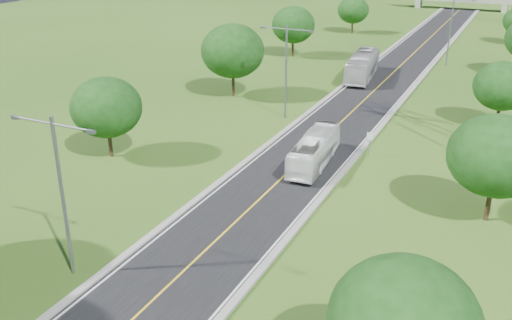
% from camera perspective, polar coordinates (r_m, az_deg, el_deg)
% --- Properties ---
extents(ground, '(260.00, 260.00, 0.00)m').
position_cam_1_polar(ground, '(74.32, 11.78, 6.82)').
color(ground, '#294C15').
rests_on(ground, ground).
extents(road, '(8.00, 150.00, 0.06)m').
position_cam_1_polar(road, '(79.96, 12.89, 7.86)').
color(road, black).
rests_on(road, ground).
extents(curb_left, '(0.50, 150.00, 0.22)m').
position_cam_1_polar(curb_left, '(80.94, 9.95, 8.32)').
color(curb_left, gray).
rests_on(curb_left, ground).
extents(curb_right, '(0.50, 150.00, 0.22)m').
position_cam_1_polar(curb_right, '(79.16, 15.90, 7.47)').
color(curb_right, gray).
rests_on(curb_right, ground).
extents(speed_limit_sign, '(0.55, 0.09, 2.40)m').
position_cam_1_polar(speed_limit_sign, '(52.27, 11.29, 1.94)').
color(speed_limit_sign, slate).
rests_on(speed_limit_sign, ground).
extents(overpass, '(30.00, 3.00, 3.20)m').
position_cam_1_polar(overpass, '(151.59, 19.83, 14.86)').
color(overpass, gray).
rests_on(overpass, ground).
extents(streetlight_near_left, '(5.90, 0.25, 10.00)m').
position_cam_1_polar(streetlight_near_left, '(34.30, -18.94, -2.32)').
color(streetlight_near_left, slate).
rests_on(streetlight_near_left, ground).
extents(streetlight_mid_left, '(5.90, 0.25, 10.00)m').
position_cam_1_polar(streetlight_mid_left, '(60.79, 3.03, 9.55)').
color(streetlight_mid_left, slate).
rests_on(streetlight_mid_left, ground).
extents(streetlight_far_right, '(5.90, 0.25, 10.00)m').
position_cam_1_polar(streetlight_far_right, '(89.39, 18.91, 12.64)').
color(streetlight_far_right, slate).
rests_on(streetlight_far_right, ground).
extents(tree_lb, '(6.30, 6.30, 7.33)m').
position_cam_1_polar(tree_lb, '(52.14, -14.74, 5.12)').
color(tree_lb, black).
rests_on(tree_lb, ground).
extents(tree_lc, '(7.56, 7.56, 8.79)m').
position_cam_1_polar(tree_lc, '(69.05, -2.35, 10.84)').
color(tree_lc, black).
rests_on(tree_lc, ground).
extents(tree_ld, '(6.72, 6.72, 7.82)m').
position_cam_1_polar(tree_ld, '(91.42, 3.74, 13.34)').
color(tree_ld, black).
rests_on(tree_ld, ground).
extents(tree_le, '(5.88, 5.88, 6.84)m').
position_cam_1_polar(tree_le, '(113.16, 9.70, 14.56)').
color(tree_le, black).
rests_on(tree_le, ground).
extents(tree_rb, '(6.72, 6.72, 7.82)m').
position_cam_1_polar(tree_rb, '(42.33, 22.94, 0.39)').
color(tree_rb, black).
rests_on(tree_rb, ground).
extents(tree_rc, '(5.88, 5.88, 6.84)m').
position_cam_1_polar(tree_rc, '(63.58, 23.45, 6.80)').
color(tree_rc, black).
rests_on(tree_rc, ground).
extents(bus_outbound, '(3.08, 9.93, 2.72)m').
position_cam_1_polar(bus_outbound, '(49.79, 5.86, 0.99)').
color(bus_outbound, white).
rests_on(bus_outbound, road).
extents(bus_inbound, '(4.33, 12.53, 3.42)m').
position_cam_1_polar(bus_inbound, '(79.48, 10.59, 9.25)').
color(bus_inbound, silver).
rests_on(bus_inbound, road).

